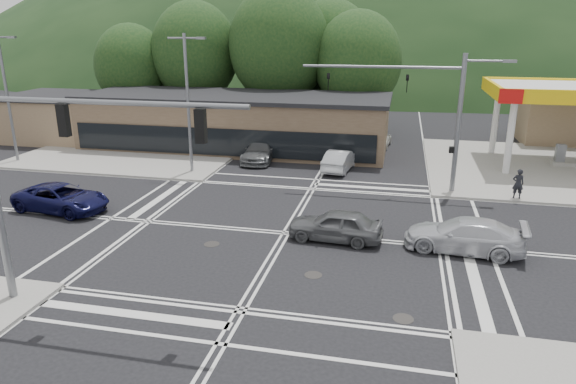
% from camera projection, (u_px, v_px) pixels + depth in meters
% --- Properties ---
extents(ground, '(120.00, 120.00, 0.00)m').
position_uv_depth(ground, '(286.00, 233.00, 24.40)').
color(ground, black).
rests_on(ground, ground).
extents(sidewalk_ne, '(16.00, 16.00, 0.15)m').
position_uv_depth(sidewalk_ne, '(546.00, 169.00, 35.25)').
color(sidewalk_ne, gray).
rests_on(sidewalk_ne, ground).
extents(sidewalk_nw, '(16.00, 16.00, 0.15)m').
position_uv_depth(sidewalk_nw, '(146.00, 148.00, 41.40)').
color(sidewalk_nw, gray).
rests_on(sidewalk_nw, ground).
extents(commercial_row, '(24.00, 8.00, 4.00)m').
position_uv_depth(commercial_row, '(235.00, 123.00, 41.23)').
color(commercial_row, brown).
rests_on(commercial_row, ground).
extents(commercial_nw, '(8.00, 7.00, 3.60)m').
position_uv_depth(commercial_nw, '(60.00, 118.00, 44.57)').
color(commercial_nw, '#846B4F').
rests_on(commercial_nw, ground).
extents(hill_north, '(252.00, 126.00, 140.00)m').
position_uv_depth(hill_north, '(379.00, 74.00, 108.06)').
color(hill_north, black).
rests_on(hill_north, ground).
extents(tree_n_a, '(8.00, 8.00, 11.75)m').
position_uv_depth(tree_n_a, '(195.00, 52.00, 47.39)').
color(tree_n_a, '#382619').
rests_on(tree_n_a, ground).
extents(tree_n_b, '(9.00, 9.00, 12.98)m').
position_uv_depth(tree_n_b, '(279.00, 45.00, 45.55)').
color(tree_n_b, '#382619').
rests_on(tree_n_b, ground).
extents(tree_n_c, '(7.60, 7.60, 10.87)m').
position_uv_depth(tree_n_c, '(358.00, 62.00, 44.52)').
color(tree_n_c, '#382619').
rests_on(tree_n_c, ground).
extents(tree_n_d, '(6.80, 6.80, 9.76)m').
position_uv_depth(tree_n_d, '(132.00, 66.00, 48.09)').
color(tree_n_d, '#382619').
rests_on(tree_n_d, ground).
extents(tree_n_e, '(8.40, 8.40, 11.98)m').
position_uv_depth(tree_n_e, '(330.00, 51.00, 48.65)').
color(tree_n_e, '#382619').
rests_on(tree_n_e, ground).
extents(streetlight_nw, '(2.50, 0.25, 9.00)m').
position_uv_depth(streetlight_nw, '(189.00, 97.00, 32.95)').
color(streetlight_nw, slate).
rests_on(streetlight_nw, ground).
extents(streetlight_w, '(2.50, 0.25, 9.00)m').
position_uv_depth(streetlight_w, '(7.00, 92.00, 35.72)').
color(streetlight_w, slate).
rests_on(streetlight_w, ground).
extents(signal_mast_ne, '(11.65, 0.30, 8.00)m').
position_uv_depth(signal_mast_ne, '(437.00, 106.00, 29.05)').
color(signal_mast_ne, slate).
rests_on(signal_mast_ne, ground).
extents(signal_mast_sw, '(9.14, 0.28, 8.00)m').
position_uv_depth(signal_mast_sw, '(37.00, 165.00, 16.52)').
color(signal_mast_sw, slate).
rests_on(signal_mast_sw, ground).
extents(car_blue_west, '(5.40, 3.01, 1.43)m').
position_uv_depth(car_blue_west, '(61.00, 198.00, 27.18)').
color(car_blue_west, '#0B0C34').
rests_on(car_blue_west, ground).
extents(car_grey_center, '(4.40, 2.02, 1.46)m').
position_uv_depth(car_grey_center, '(335.00, 225.00, 23.41)').
color(car_grey_center, '#585A5C').
rests_on(car_grey_center, ground).
extents(car_silver_east, '(5.27, 2.62, 1.47)m').
position_uv_depth(car_silver_east, '(464.00, 235.00, 22.26)').
color(car_silver_east, silver).
rests_on(car_silver_east, ground).
extents(car_queue_a, '(2.07, 4.50, 1.43)m').
position_uv_depth(car_queue_a, '(340.00, 160.00, 34.93)').
color(car_queue_a, '#AEB1B6').
rests_on(car_queue_a, ground).
extents(car_queue_b, '(2.01, 4.12, 1.35)m').
position_uv_depth(car_queue_b, '(380.00, 139.00, 41.84)').
color(car_queue_b, white).
rests_on(car_queue_b, ground).
extents(car_northbound, '(2.21, 5.15, 1.48)m').
position_uv_depth(car_northbound, '(261.00, 151.00, 37.43)').
color(car_northbound, slate).
rests_on(car_northbound, ground).
extents(pedestrian, '(0.63, 0.42, 1.70)m').
position_uv_depth(pedestrian, '(518.00, 184.00, 28.68)').
color(pedestrian, black).
rests_on(pedestrian, sidewalk_ne).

